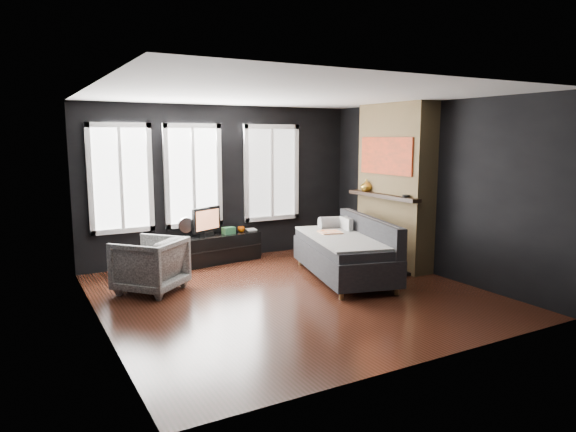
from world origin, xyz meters
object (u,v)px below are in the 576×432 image
armchair (150,262)px  media_console (220,248)px  monitor (206,220)px  book (246,224)px  mug (241,229)px  mantel_vase (366,186)px  sofa (344,248)px

armchair → media_console: bearing=175.6°
monitor → book: 0.83m
mug → mantel_vase: bearing=-34.1°
armchair → sofa: bearing=123.0°
monitor → mantel_vase: size_ratio=2.97×
monitor → media_console: bearing=-24.9°
sofa → monitor: (-1.51, 1.90, 0.29)m
armchair → mantel_vase: bearing=137.5°
armchair → mantel_vase: (3.72, -0.04, 0.91)m
mug → mantel_vase: mantel_vase is taller
monitor → mug: bearing=-21.9°
media_console → mantel_vase: mantel_vase is taller
media_console → book: book is taller
armchair → media_console: size_ratio=0.60×
armchair → media_console: armchair is taller
sofa → monitor: 2.45m
monitor → mug: monitor is taller
armchair → monitor: monitor is taller
media_console → book: (0.56, 0.13, 0.36)m
mug → book: size_ratio=0.50×
sofa → book: (-0.71, 2.03, 0.14)m
media_console → mug: size_ratio=11.66×
media_console → mantel_vase: 2.74m
mantel_vase → mug: bearing=145.9°
media_console → monitor: monitor is taller
sofa → mug: (-0.86, 1.94, 0.08)m
media_console → armchair: bearing=-150.4°
media_console → book: bearing=5.5°
sofa → book: sofa is taller
sofa → mantel_vase: bearing=50.9°
sofa → monitor: monitor is taller
media_console → book: 0.68m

